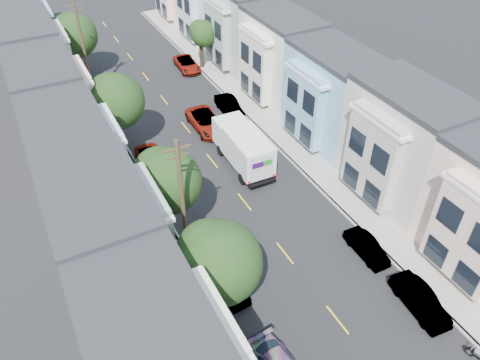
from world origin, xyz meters
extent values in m
plane|color=black|center=(0.00, 0.00, 0.00)|extent=(160.00, 160.00, 0.00)
cube|color=black|center=(0.00, 15.00, 0.01)|extent=(12.00, 70.00, 0.02)
cube|color=gray|center=(-6.05, 15.00, 0.07)|extent=(0.30, 70.00, 0.15)
cube|color=gray|center=(6.05, 15.00, 0.07)|extent=(0.30, 70.00, 0.15)
cube|color=gray|center=(-7.35, 15.00, 0.07)|extent=(2.60, 70.00, 0.15)
cube|color=gray|center=(7.35, 15.00, 0.07)|extent=(2.60, 70.00, 0.15)
cube|color=gold|center=(0.00, 15.00, 0.00)|extent=(0.12, 70.00, 0.01)
cube|color=#83B7D4|center=(-11.15, 15.00, 0.00)|extent=(5.00, 70.00, 8.50)
cube|color=#83B7D4|center=(11.15, 15.00, 0.00)|extent=(5.00, 70.00, 8.50)
cylinder|color=black|center=(-6.60, -2.85, 1.80)|extent=(0.44, 0.44, 3.60)
sphere|color=#294819|center=(-6.30, -2.85, 5.24)|extent=(4.70, 4.70, 4.70)
cylinder|color=black|center=(-6.60, 4.96, 1.79)|extent=(0.44, 0.44, 3.58)
sphere|color=#294819|center=(-6.30, 4.96, 5.16)|extent=(4.51, 4.51, 4.51)
cylinder|color=black|center=(-6.60, 17.01, 1.65)|extent=(0.44, 0.44, 3.31)
sphere|color=#294819|center=(-6.30, 17.01, 4.95)|extent=(4.70, 4.70, 4.70)
cylinder|color=black|center=(-6.60, 32.89, 1.64)|extent=(0.44, 0.44, 3.28)
sphere|color=#294819|center=(-6.30, 32.89, 4.92)|extent=(4.70, 4.70, 4.70)
cylinder|color=black|center=(6.60, 29.10, 1.51)|extent=(0.44, 0.44, 3.02)
sphere|color=#294819|center=(6.90, 29.10, 4.06)|extent=(2.97, 2.97, 2.97)
cylinder|color=#42301E|center=(-6.30, 2.00, 5.00)|extent=(0.26, 0.26, 10.00)
cube|color=#42301E|center=(-6.30, 2.00, 9.60)|extent=(1.60, 0.12, 0.12)
cylinder|color=#42301E|center=(-6.30, 28.00, 5.00)|extent=(0.26, 0.26, 10.00)
cube|color=#42301E|center=(-6.30, 28.00, 9.60)|extent=(1.60, 0.12, 0.12)
cube|color=silver|center=(2.15, 9.32, 2.04)|extent=(2.62, 4.70, 2.57)
cube|color=silver|center=(2.15, 12.76, 1.93)|extent=(2.62, 2.18, 2.36)
cube|color=black|center=(2.15, 10.30, 0.62)|extent=(2.41, 6.75, 0.26)
cube|color=#2D0A51|center=(1.77, 6.97, 2.35)|extent=(0.98, 0.04, 0.48)
cube|color=#198C1E|center=(2.64, 6.97, 2.35)|extent=(0.76, 0.04, 0.48)
cylinder|color=black|center=(0.97, 8.03, 0.49)|extent=(0.31, 0.98, 0.98)
cylinder|color=black|center=(3.33, 8.03, 0.49)|extent=(0.31, 0.98, 0.98)
cylinder|color=black|center=(0.97, 12.43, 0.49)|extent=(0.31, 0.98, 0.98)
cylinder|color=black|center=(3.33, 12.43, 0.49)|extent=(0.31, 0.98, 0.98)
imported|color=black|center=(1.70, 16.91, 0.77)|extent=(2.67, 5.58, 1.53)
imported|color=gray|center=(-4.90, -1.07, 0.61)|extent=(1.52, 3.72, 1.22)
imported|color=#5D051D|center=(-4.90, 13.81, 0.61)|extent=(2.46, 4.57, 1.22)
imported|color=#464952|center=(4.90, -7.56, 0.71)|extent=(1.83, 4.34, 1.41)
imported|color=white|center=(4.90, -2.58, 0.61)|extent=(1.37, 3.70, 1.23)
imported|color=black|center=(4.90, 18.50, 0.74)|extent=(1.83, 4.54, 1.48)
imported|color=black|center=(4.90, 29.53, 0.66)|extent=(2.52, 4.88, 1.32)
cylinder|color=black|center=(5.32, -11.21, 0.29)|extent=(0.11, 0.59, 0.59)
cube|color=#B2B2B2|center=(5.32, -11.62, 0.64)|extent=(0.26, 0.40, 0.20)
camera|label=1|loc=(-12.80, -17.97, 24.23)|focal=35.00mm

